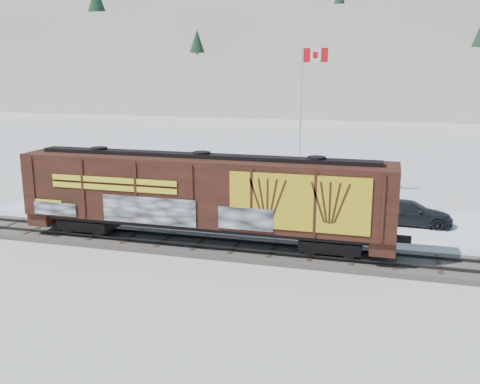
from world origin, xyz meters
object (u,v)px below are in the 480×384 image
(car_silver, at_px, (147,202))
(car_dark, at_px, (410,213))
(flagpole, at_px, (301,142))
(hopper_railcar, at_px, (202,193))
(car_white, at_px, (349,204))

(car_silver, relative_size, car_dark, 0.80)
(flagpole, height_order, car_silver, flagpole)
(hopper_railcar, relative_size, flagpole, 1.79)
(hopper_railcar, height_order, car_silver, hopper_railcar)
(flagpole, xyz_separation_m, car_silver, (-8.96, -7.77, -3.31))
(hopper_railcar, relative_size, car_white, 4.13)
(car_silver, height_order, car_white, car_white)
(hopper_railcar, relative_size, car_silver, 4.90)
(flagpole, bearing_deg, car_dark, -38.25)
(flagpole, relative_size, car_white, 2.31)
(flagpole, xyz_separation_m, car_dark, (7.76, -6.12, -3.27))
(car_silver, bearing_deg, hopper_railcar, -118.81)
(hopper_railcar, xyz_separation_m, flagpole, (2.92, 13.66, 1.00))
(hopper_railcar, xyz_separation_m, car_dark, (10.68, 7.55, -2.26))
(car_silver, relative_size, car_white, 0.84)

